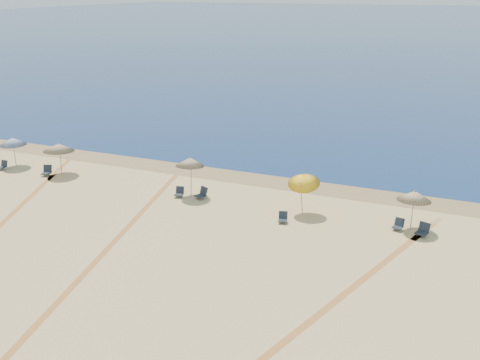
# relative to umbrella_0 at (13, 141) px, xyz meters

# --- Properties ---
(ocean) EXTENTS (500.00, 500.00, 0.00)m
(ocean) POSITION_rel_umbrella_0_xyz_m (18.28, 205.31, -1.96)
(ocean) COLOR #0C2151
(ocean) RESTS_ON ground
(wet_sand) EXTENTS (500.00, 500.00, 0.00)m
(wet_sand) POSITION_rel_umbrella_0_xyz_m (18.28, 4.31, -1.97)
(wet_sand) COLOR olive
(wet_sand) RESTS_ON ground
(umbrella_0) EXTENTS (1.99, 1.99, 2.31)m
(umbrella_0) POSITION_rel_umbrella_0_xyz_m (0.00, 0.00, 0.00)
(umbrella_0) COLOR gray
(umbrella_0) RESTS_ON ground
(umbrella_1) EXTENTS (2.20, 2.23, 2.37)m
(umbrella_1) POSITION_rel_umbrella_0_xyz_m (4.40, -0.12, 0.06)
(umbrella_1) COLOR gray
(umbrella_1) RESTS_ON ground
(umbrella_2) EXTENTS (1.87, 1.91, 2.66)m
(umbrella_2) POSITION_rel_umbrella_0_xyz_m (15.06, -0.29, 0.34)
(umbrella_2) COLOR gray
(umbrella_2) RESTS_ON ground
(umbrella_3) EXTENTS (1.92, 1.99, 2.73)m
(umbrella_3) POSITION_rel_umbrella_0_xyz_m (22.62, -0.42, 0.20)
(umbrella_3) COLOR gray
(umbrella_3) RESTS_ON ground
(umbrella_4) EXTENTS (1.88, 1.91, 2.37)m
(umbrella_4) POSITION_rel_umbrella_0_xyz_m (28.88, -0.24, 0.06)
(umbrella_4) COLOR gray
(umbrella_4) RESTS_ON ground
(chair_0) EXTENTS (0.55, 0.65, 0.66)m
(chair_0) POSITION_rel_umbrella_0_xyz_m (-0.39, -0.88, -1.68)
(chair_0) COLOR black
(chair_0) RESTS_ON ground
(chair_1) EXTENTS (0.81, 0.87, 0.74)m
(chair_1) POSITION_rel_umbrella_0_xyz_m (3.60, -0.73, -1.64)
(chair_1) COLOR black
(chair_1) RESTS_ON ground
(chair_2) EXTENTS (0.65, 0.72, 0.65)m
(chair_2) POSITION_rel_umbrella_0_xyz_m (14.46, -0.78, -1.68)
(chair_2) COLOR black
(chair_2) RESTS_ON ground
(chair_3) EXTENTS (0.84, 0.89, 0.73)m
(chair_3) POSITION_rel_umbrella_0_xyz_m (15.95, -0.49, -1.65)
(chair_3) COLOR black
(chair_3) RESTS_ON ground
(chair_4) EXTENTS (0.65, 0.71, 0.62)m
(chair_4) POSITION_rel_umbrella_0_xyz_m (21.91, -2.04, -1.70)
(chair_4) COLOR black
(chair_4) RESTS_ON ground
(chair_5) EXTENTS (0.65, 0.72, 0.64)m
(chair_5) POSITION_rel_umbrella_0_xyz_m (28.25, -0.54, -1.69)
(chair_5) COLOR black
(chair_5) RESTS_ON ground
(chair_6) EXTENTS (0.80, 0.86, 0.72)m
(chair_6) POSITION_rel_umbrella_0_xyz_m (29.57, -0.84, -1.65)
(chair_6) COLOR black
(chair_6) RESTS_ON ground
(tire_tracks) EXTENTS (55.22, 41.06, 0.00)m
(tire_tracks) POSITION_rel_umbrella_0_xyz_m (15.57, -9.39, -1.97)
(tire_tracks) COLOR tan
(tire_tracks) RESTS_ON ground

